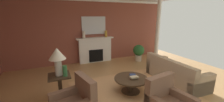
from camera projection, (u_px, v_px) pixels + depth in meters
The scene contains 17 objects.
ground_plane at pixel (121, 92), 4.29m from camera, with size 9.75×9.75×0.00m, color tan.
wall_fireplace at pixel (91, 31), 6.89m from camera, with size 8.10×0.12×3.03m, color brown.
crown_moulding at pixel (90, 0), 6.47m from camera, with size 8.10×0.08×0.12m, color white.
area_rug at pixel (131, 91), 4.30m from camera, with size 3.35×2.74×0.01m, color tan.
fireplace at pixel (95, 50), 6.98m from camera, with size 1.80×0.35×1.23m.
mantel_mirror at pixel (94, 25), 6.79m from camera, with size 1.17×0.04×0.84m, color silver.
sofa at pixel (174, 74), 4.88m from camera, with size 0.93×2.11×0.85m.
coffee_table at pixel (131, 81), 4.22m from camera, with size 1.00×1.00×0.45m.
side_table at pixel (60, 85), 3.85m from camera, with size 0.56×0.56×0.70m.
table_lamp at pixel (57, 56), 3.65m from camera, with size 0.44×0.44×0.75m.
vase_on_side_table at pixel (65, 71), 3.70m from camera, with size 0.12×0.12×0.28m, color #33703D.
vase_mantel_left at pixel (84, 35), 6.53m from camera, with size 0.14×0.14×0.33m, color beige.
vase_mantel_right at pixel (106, 34), 6.95m from camera, with size 0.13×0.13×0.31m, color #B7892D.
book_red_cover at pixel (133, 75), 4.36m from camera, with size 0.19×0.15×0.04m, color navy.
book_art_folio at pixel (134, 77), 4.11m from camera, with size 0.24×0.15×0.04m, color tan.
potted_plant at pixel (139, 51), 7.15m from camera, with size 0.56×0.56×0.83m.
column_white at pixel (158, 30), 7.33m from camera, with size 0.20×0.20×3.03m, color white.
Camera 1 is at (-1.78, -3.44, 2.24)m, focal length 22.65 mm.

